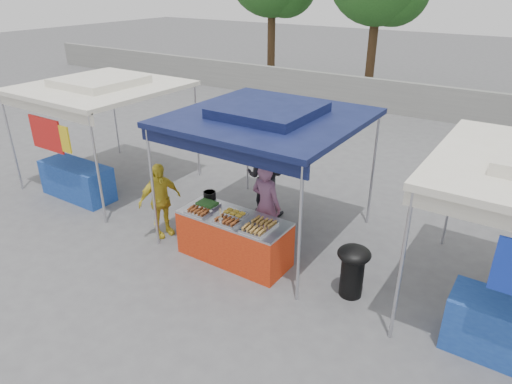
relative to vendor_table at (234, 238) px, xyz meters
The scene contains 20 objects.
ground_plane 0.44m from the vendor_table, 90.00° to the left, with size 80.00×80.00×0.00m, color #575759.
back_wall 11.10m from the vendor_table, 90.00° to the left, with size 40.00×0.25×1.20m, color gray.
main_canopy 2.22m from the vendor_table, 90.00° to the left, with size 3.20×3.20×2.57m.
neighbor_stall_left 4.70m from the vendor_table, behind, with size 3.20×3.20×2.57m.
vendor_table is the anchor object (origin of this frame).
food_tray_fl 0.79m from the vendor_table, 157.89° to the right, with size 0.42×0.30×0.07m.
food_tray_fm 0.52m from the vendor_table, 81.99° to the right, with size 0.42×0.30×0.07m.
food_tray_fr 0.78m from the vendor_table, 22.32° to the right, with size 0.42×0.30×0.07m.
food_tray_bl 0.79m from the vendor_table, behind, with size 0.42×0.30×0.07m.
food_tray_bm 0.46m from the vendor_table, 112.70° to the left, with size 0.42×0.30×0.07m.
food_tray_br 0.75m from the vendor_table, ahead, with size 0.42×0.30×0.07m.
cooking_pot 1.00m from the vendor_table, 157.05° to the left, with size 0.23×0.23×0.14m, color black.
skewer_cup 0.57m from the vendor_table, 95.58° to the right, with size 0.08×0.08×0.10m, color #B5B5BD.
wok_burner 2.16m from the vendor_table, ahead, with size 0.52×0.52×0.88m.
crate_left 0.78m from the vendor_table, 132.12° to the left, with size 0.50×0.35×0.30m, color #132E9D.
crate_right 0.77m from the vendor_table, 61.20° to the left, with size 0.46×0.32×0.27m, color #132E9D.
crate_stacked 0.71m from the vendor_table, 61.20° to the left, with size 0.44×0.31×0.27m, color #132E9D.
vendor_woman 0.83m from the vendor_table, 70.53° to the left, with size 0.62×0.41×1.69m, color #855478.
helper_man 1.90m from the vendor_table, 105.19° to the left, with size 0.83×0.64×1.70m, color black.
customer_person 1.71m from the vendor_table, behind, with size 0.87×0.36×1.49m, color gold.
Camera 1 is at (4.16, -5.67, 4.60)m, focal length 32.00 mm.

